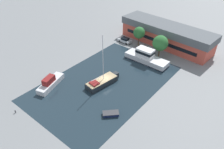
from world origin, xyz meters
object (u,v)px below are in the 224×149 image
(small_dinghy, at_px, (111,114))
(quay_tree_by_water, at_px, (139,33))
(quay_tree_near_building, at_px, (160,43))
(parked_car, at_px, (125,40))
(motor_cruiser, at_px, (146,57))
(cabin_boat, at_px, (50,83))
(warehouse_building, at_px, (166,35))
(sailboat_moored, at_px, (102,81))

(small_dinghy, bearing_deg, quay_tree_by_water, 158.00)
(quay_tree_near_building, distance_m, parked_car, 13.50)
(motor_cruiser, bearing_deg, quay_tree_by_water, 46.64)
(small_dinghy, bearing_deg, cabin_boat, -129.91)
(quay_tree_by_water, distance_m, motor_cruiser, 10.09)
(quay_tree_near_building, xyz_separation_m, cabin_boat, (-12.84, -29.23, -3.19))
(warehouse_building, height_order, motor_cruiser, warehouse_building)
(parked_car, bearing_deg, quay_tree_by_water, -78.24)
(quay_tree_near_building, distance_m, cabin_boat, 32.09)
(quay_tree_near_building, height_order, cabin_boat, quay_tree_near_building)
(parked_car, relative_size, small_dinghy, 1.35)
(motor_cruiser, bearing_deg, cabin_boat, 154.71)
(warehouse_building, relative_size, quay_tree_near_building, 4.79)
(warehouse_building, bearing_deg, motor_cruiser, -81.28)
(warehouse_building, relative_size, sailboat_moored, 2.40)
(sailboat_moored, bearing_deg, quay_tree_by_water, 109.31)
(quay_tree_near_building, distance_m, motor_cruiser, 5.96)
(motor_cruiser, distance_m, small_dinghy, 23.14)
(quay_tree_by_water, relative_size, motor_cruiser, 0.50)
(parked_car, height_order, motor_cruiser, motor_cruiser)
(warehouse_building, height_order, quay_tree_by_water, warehouse_building)
(quay_tree_by_water, distance_m, small_dinghy, 31.95)
(warehouse_building, distance_m, cabin_boat, 38.77)
(motor_cruiser, distance_m, cabin_boat, 26.75)
(quay_tree_near_building, xyz_separation_m, small_dinghy, (4.46, -27.51, -3.82))
(small_dinghy, distance_m, cabin_boat, 17.39)
(warehouse_building, relative_size, cabin_boat, 3.62)
(parked_car, height_order, cabin_boat, cabin_boat)
(motor_cruiser, bearing_deg, quay_tree_near_building, -13.69)
(quay_tree_by_water, bearing_deg, quay_tree_near_building, -10.47)
(sailboat_moored, bearing_deg, small_dinghy, -31.27)
(warehouse_building, bearing_deg, cabin_boat, -101.42)
(motor_cruiser, xyz_separation_m, small_dinghy, (5.74, -22.40, -1.04))
(quay_tree_by_water, bearing_deg, warehouse_building, 47.30)
(quay_tree_by_water, height_order, motor_cruiser, quay_tree_by_water)
(quay_tree_by_water, xyz_separation_m, small_dinghy, (12.68, -29.03, -4.14))
(quay_tree_by_water, relative_size, small_dinghy, 1.83)
(small_dinghy, xyz_separation_m, cabin_boat, (-17.30, -1.72, 0.62))
(quay_tree_near_building, relative_size, small_dinghy, 1.86)
(warehouse_building, xyz_separation_m, small_dinghy, (6.72, -35.50, -2.97))
(parked_car, bearing_deg, small_dinghy, -145.45)
(quay_tree_near_building, bearing_deg, cabin_boat, -113.70)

